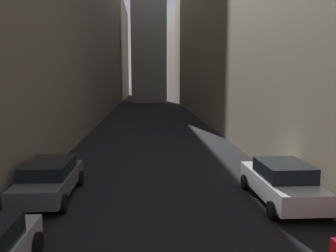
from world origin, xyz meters
TOP-DOWN VIEW (x-y plane):
  - ground_plane at (0.00, 48.00)m, footprint 264.00×264.00m
  - building_block_left at (-11.85, 50.00)m, footprint 12.70×108.00m
  - building_block_right at (10.88, 50.00)m, footprint 10.77×108.00m
  - parked_car_left_third at (-4.40, 17.67)m, footprint 1.97×4.54m
  - parked_car_right_third at (4.40, 16.64)m, footprint 2.02×4.60m

SIDE VIEW (x-z plane):
  - ground_plane at x=0.00m, z-range 0.00..0.00m
  - parked_car_left_third at x=-4.40m, z-range 0.05..1.51m
  - parked_car_right_third at x=4.40m, z-range 0.01..1.57m
  - building_block_right at x=10.88m, z-range 0.00..19.44m
  - building_block_left at x=-11.85m, z-range 0.00..22.28m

